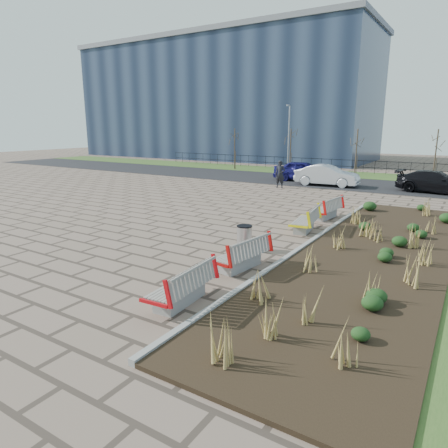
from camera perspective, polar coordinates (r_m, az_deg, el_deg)
The scene contains 21 objects.
ground at distance 12.91m, azimuth -12.89°, elevation -5.73°, with size 120.00×120.00×0.00m, color brown.
planting_bed at distance 14.37m, azimuth 20.79°, elevation -4.09°, with size 4.50×18.00×0.10m, color black.
planting_curb at distance 14.94m, azimuth 12.04°, elevation -2.70°, with size 0.16×18.00×0.15m, color gray.
grass_verge_far at distance 37.78m, azimuth 18.69°, elevation 6.65°, with size 80.00×5.00×0.04m, color #33511E.
road at distance 32.02m, azimuth 16.10°, elevation 5.66°, with size 80.00×7.00×0.02m, color black.
bench_a at distance 9.86m, azimuth -6.34°, elevation -8.56°, with size 0.90×2.10×1.00m, color red, non-canonical shape.
bench_b at distance 12.15m, azimuth 2.30°, elevation -4.13°, with size 0.90×2.10×1.00m, color #A30D0A, non-canonical shape.
bench_c at distance 16.83m, azimuth 11.39°, elevation 0.68°, with size 0.90×2.10×1.00m, color #FFED0D, non-canonical shape.
bench_d at distance 19.36m, azimuth 14.30°, elevation 2.22°, with size 0.90×2.10×1.00m, color red, non-canonical shape.
litter_bin at distance 14.05m, azimuth 2.93°, elevation -1.98°, with size 0.52×0.52×0.85m, color #B2B2B7.
pedestrian at distance 28.60m, azimuth 8.02°, elevation 7.05°, with size 0.70×0.46×1.91m, color black.
car_blue at distance 32.45m, azimuth 11.25°, elevation 7.45°, with size 1.85×4.61×1.57m, color navy.
car_silver at distance 30.18m, azimuth 14.49°, elevation 6.75°, with size 1.59×4.55×1.50m, color #B8BBC0.
car_black at distance 29.45m, azimuth 28.02°, elevation 5.32°, with size 1.98×4.86×1.41m, color black.
tree_a at distance 40.75m, azimuth 1.53°, elevation 10.68°, with size 1.40×1.40×4.00m, color #4C3D2D, non-canonical shape.
tree_b at distance 38.05m, azimuth 9.45°, elevation 10.29°, with size 1.40×1.40×4.00m, color #4C3D2D, non-canonical shape.
tree_c at distance 36.16m, azimuth 18.36°, elevation 9.61°, with size 1.40×1.40×4.00m, color #4C3D2D, non-canonical shape.
tree_d at distance 35.19m, azimuth 27.95°, elevation 8.62°, with size 1.40×1.40×4.00m, color #4C3D2D, non-canonical shape.
lamp_west at distance 37.55m, azimuth 9.21°, elevation 11.78°, with size 0.24×0.60×6.00m, color gray, non-canonical shape.
railing_fence at distance 39.17m, azimuth 19.29°, elevation 7.75°, with size 44.00×0.10×1.20m, color black, non-canonical shape.
building_glass at distance 57.52m, azimuth -0.23°, elevation 17.03°, with size 40.00×14.00×15.00m, color #192338.
Camera 1 is at (8.73, -8.52, 4.23)m, focal length 32.00 mm.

